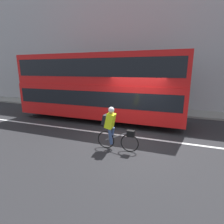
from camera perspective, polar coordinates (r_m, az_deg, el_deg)
The scene contains 7 objects.
ground_plane at distance 7.47m, azimuth 5.89°, elevation -8.75°, with size 80.00×80.00×0.00m, color #232326.
road_center_line at distance 7.71m, azimuth 6.39°, elevation -7.99°, with size 50.00×0.14×0.01m, color silver.
sidewalk_curb at distance 12.49m, azimuth 11.96°, elevation 0.50°, with size 60.00×1.90×0.12m.
building_facade at distance 13.40m, azimuth 13.73°, elevation 21.32°, with size 60.00×0.30×9.42m.
bus at distance 9.88m, azimuth -4.13°, elevation 8.97°, with size 9.16×2.45×3.64m.
cyclist_on_bike at distance 6.23m, azimuth 0.37°, elevation -4.91°, with size 1.55×0.32×1.58m.
trash_bin at distance 13.27m, azimuth -3.74°, elevation 3.99°, with size 0.57×0.57×1.00m.
Camera 1 is at (1.63, -6.71, 2.84)m, focal length 28.00 mm.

